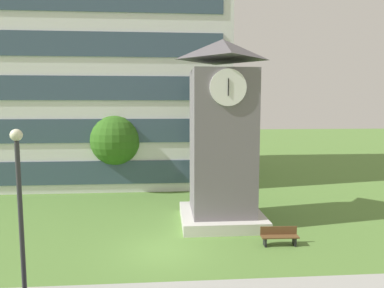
{
  "coord_description": "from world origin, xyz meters",
  "views": [
    {
      "loc": [
        0.04,
        -15.89,
        6.78
      ],
      "look_at": [
        1.63,
        4.9,
        4.45
      ],
      "focal_mm": 33.19,
      "sensor_mm": 36.0,
      "label": 1
    }
  ],
  "objects_px": {
    "clock_tower": "(222,143)",
    "tree_by_building": "(116,140)",
    "street_lamp": "(20,206)",
    "park_bench": "(279,236)"
  },
  "relations": [
    {
      "from": "clock_tower",
      "to": "tree_by_building",
      "type": "xyz_separation_m",
      "value": [
        -7.05,
        8.01,
        -0.6
      ]
    },
    {
      "from": "street_lamp",
      "to": "tree_by_building",
      "type": "height_order",
      "value": "street_lamp"
    },
    {
      "from": "clock_tower",
      "to": "street_lamp",
      "type": "xyz_separation_m",
      "value": [
        -7.61,
        -9.0,
        -0.88
      ]
    },
    {
      "from": "street_lamp",
      "to": "park_bench",
      "type": "bearing_deg",
      "value": 28.65
    },
    {
      "from": "clock_tower",
      "to": "street_lamp",
      "type": "bearing_deg",
      "value": -130.21
    },
    {
      "from": "park_bench",
      "to": "clock_tower",
      "type": "bearing_deg",
      "value": 121.92
    },
    {
      "from": "clock_tower",
      "to": "tree_by_building",
      "type": "height_order",
      "value": "clock_tower"
    },
    {
      "from": "park_bench",
      "to": "tree_by_building",
      "type": "bearing_deg",
      "value": 128.66
    },
    {
      "from": "clock_tower",
      "to": "park_bench",
      "type": "distance_m",
      "value": 5.96
    },
    {
      "from": "clock_tower",
      "to": "park_bench",
      "type": "xyz_separation_m",
      "value": [
        2.25,
        -3.61,
        -4.17
      ]
    }
  ]
}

